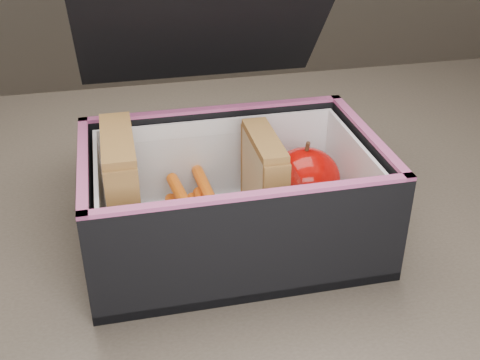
% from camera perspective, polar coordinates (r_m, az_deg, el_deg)
% --- Properties ---
extents(kitchen_table, '(1.20, 0.80, 0.75)m').
position_cam_1_polar(kitchen_table, '(0.72, 3.57, -8.50)').
color(kitchen_table, '#63564A').
rests_on(kitchen_table, ground).
extents(lunch_bag, '(0.28, 0.30, 0.24)m').
position_cam_1_polar(lunch_bag, '(0.58, -0.86, -0.77)').
color(lunch_bag, black).
rests_on(lunch_bag, kitchen_table).
extents(plastic_tub, '(0.18, 0.13, 0.07)m').
position_cam_1_polar(plastic_tub, '(0.58, -4.23, -2.06)').
color(plastic_tub, white).
rests_on(plastic_tub, lunch_bag).
extents(sandwich_left, '(0.03, 0.10, 0.11)m').
position_cam_1_polar(sandwich_left, '(0.56, -11.07, -0.97)').
color(sandwich_left, tan).
rests_on(sandwich_left, plastic_tub).
extents(sandwich_right, '(0.02, 0.09, 0.10)m').
position_cam_1_polar(sandwich_right, '(0.58, 2.25, -0.14)').
color(sandwich_right, tan).
rests_on(sandwich_right, plastic_tub).
extents(carrot_sticks, '(0.05, 0.15, 0.03)m').
position_cam_1_polar(carrot_sticks, '(0.59, -4.07, -3.46)').
color(carrot_sticks, '#FE4700').
rests_on(carrot_sticks, plastic_tub).
extents(paper_napkin, '(0.07, 0.08, 0.01)m').
position_cam_1_polar(paper_napkin, '(0.63, 5.78, -2.98)').
color(paper_napkin, white).
rests_on(paper_napkin, lunch_bag).
extents(red_apple, '(0.09, 0.09, 0.08)m').
position_cam_1_polar(red_apple, '(0.61, 6.21, 0.06)').
color(red_apple, '#8E0000').
rests_on(red_apple, paper_napkin).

